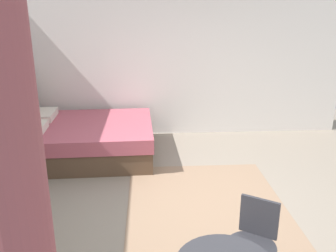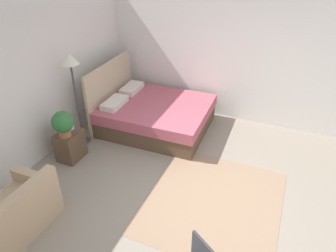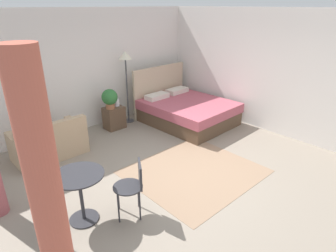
{
  "view_description": "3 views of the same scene",
  "coord_description": "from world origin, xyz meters",
  "px_view_note": "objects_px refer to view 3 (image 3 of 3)",
  "views": [
    {
      "loc": [
        -3.84,
        0.63,
        2.4
      ],
      "look_at": [
        0.44,
        0.37,
        0.98
      ],
      "focal_mm": 38.08,
      "sensor_mm": 36.0,
      "label": 1
    },
    {
      "loc": [
        -3.2,
        -0.79,
        3.47
      ],
      "look_at": [
        0.72,
        0.89,
        0.86
      ],
      "focal_mm": 32.6,
      "sensor_mm": 36.0,
      "label": 2
    },
    {
      "loc": [
        -3.24,
        -3.11,
        2.85
      ],
      "look_at": [
        0.1,
        0.49,
        0.77
      ],
      "focal_mm": 30.85,
      "sensor_mm": 36.0,
      "label": 3
    }
  ],
  "objects_px": {
    "vase": "(116,103)",
    "floor_lamp": "(126,63)",
    "bed": "(186,110)",
    "potted_plant": "(110,98)",
    "nightstand": "(114,118)",
    "couch": "(50,144)",
    "cafe_chair_near_window": "(133,183)",
    "balcony_table": "(80,188)"
  },
  "relations": [
    {
      "from": "vase",
      "to": "floor_lamp",
      "type": "bearing_deg",
      "value": 14.08
    },
    {
      "from": "bed",
      "to": "potted_plant",
      "type": "height_order",
      "value": "bed"
    },
    {
      "from": "nightstand",
      "to": "bed",
      "type": "bearing_deg",
      "value": -29.91
    },
    {
      "from": "couch",
      "to": "cafe_chair_near_window",
      "type": "relative_size",
      "value": 1.6
    },
    {
      "from": "balcony_table",
      "to": "cafe_chair_near_window",
      "type": "distance_m",
      "value": 0.72
    },
    {
      "from": "couch",
      "to": "balcony_table",
      "type": "height_order",
      "value": "couch"
    },
    {
      "from": "potted_plant",
      "to": "cafe_chair_near_window",
      "type": "xyz_separation_m",
      "value": [
        -1.45,
        -2.87,
        -0.28
      ]
    },
    {
      "from": "bed",
      "to": "floor_lamp",
      "type": "xyz_separation_m",
      "value": [
        -1.06,
        1.05,
        1.21
      ]
    },
    {
      "from": "floor_lamp",
      "to": "cafe_chair_near_window",
      "type": "bearing_deg",
      "value": -124.35
    },
    {
      "from": "bed",
      "to": "couch",
      "type": "height_order",
      "value": "bed"
    },
    {
      "from": "potted_plant",
      "to": "floor_lamp",
      "type": "distance_m",
      "value": 0.97
    },
    {
      "from": "bed",
      "to": "nightstand",
      "type": "bearing_deg",
      "value": 150.09
    },
    {
      "from": "couch",
      "to": "cafe_chair_near_window",
      "type": "distance_m",
      "value": 2.56
    },
    {
      "from": "nightstand",
      "to": "cafe_chair_near_window",
      "type": "distance_m",
      "value": 3.3
    },
    {
      "from": "nightstand",
      "to": "vase",
      "type": "relative_size",
      "value": 3.19
    },
    {
      "from": "cafe_chair_near_window",
      "to": "floor_lamp",
      "type": "bearing_deg",
      "value": 55.65
    },
    {
      "from": "floor_lamp",
      "to": "couch",
      "type": "bearing_deg",
      "value": -167.47
    },
    {
      "from": "bed",
      "to": "potted_plant",
      "type": "distance_m",
      "value": 1.97
    },
    {
      "from": "couch",
      "to": "potted_plant",
      "type": "relative_size",
      "value": 2.84
    },
    {
      "from": "bed",
      "to": "nightstand",
      "type": "relative_size",
      "value": 4.1
    },
    {
      "from": "nightstand",
      "to": "floor_lamp",
      "type": "bearing_deg",
      "value": 14.85
    },
    {
      "from": "nightstand",
      "to": "balcony_table",
      "type": "xyz_separation_m",
      "value": [
        -2.16,
        -2.51,
        0.25
      ]
    },
    {
      "from": "potted_plant",
      "to": "balcony_table",
      "type": "relative_size",
      "value": 0.63
    },
    {
      "from": "vase",
      "to": "cafe_chair_near_window",
      "type": "height_order",
      "value": "cafe_chair_near_window"
    },
    {
      "from": "potted_plant",
      "to": "balcony_table",
      "type": "distance_m",
      "value": 3.24
    },
    {
      "from": "couch",
      "to": "nightstand",
      "type": "relative_size",
      "value": 2.48
    },
    {
      "from": "couch",
      "to": "balcony_table",
      "type": "relative_size",
      "value": 1.79
    },
    {
      "from": "bed",
      "to": "couch",
      "type": "distance_m",
      "value": 3.38
    },
    {
      "from": "floor_lamp",
      "to": "balcony_table",
      "type": "height_order",
      "value": "floor_lamp"
    },
    {
      "from": "potted_plant",
      "to": "floor_lamp",
      "type": "relative_size",
      "value": 0.26
    },
    {
      "from": "nightstand",
      "to": "floor_lamp",
      "type": "height_order",
      "value": "floor_lamp"
    },
    {
      "from": "floor_lamp",
      "to": "cafe_chair_near_window",
      "type": "relative_size",
      "value": 2.14
    },
    {
      "from": "bed",
      "to": "floor_lamp",
      "type": "relative_size",
      "value": 1.23
    },
    {
      "from": "floor_lamp",
      "to": "potted_plant",
      "type": "bearing_deg",
      "value": -164.66
    },
    {
      "from": "balcony_table",
      "to": "vase",
      "type": "bearing_deg",
      "value": 48.15
    },
    {
      "from": "bed",
      "to": "floor_lamp",
      "type": "distance_m",
      "value": 1.93
    },
    {
      "from": "potted_plant",
      "to": "bed",
      "type": "bearing_deg",
      "value": -27.57
    },
    {
      "from": "floor_lamp",
      "to": "balcony_table",
      "type": "distance_m",
      "value": 3.91
    },
    {
      "from": "bed",
      "to": "floor_lamp",
      "type": "height_order",
      "value": "floor_lamp"
    },
    {
      "from": "couch",
      "to": "potted_plant",
      "type": "distance_m",
      "value": 1.76
    },
    {
      "from": "bed",
      "to": "nightstand",
      "type": "height_order",
      "value": "bed"
    },
    {
      "from": "vase",
      "to": "balcony_table",
      "type": "height_order",
      "value": "balcony_table"
    }
  ]
}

